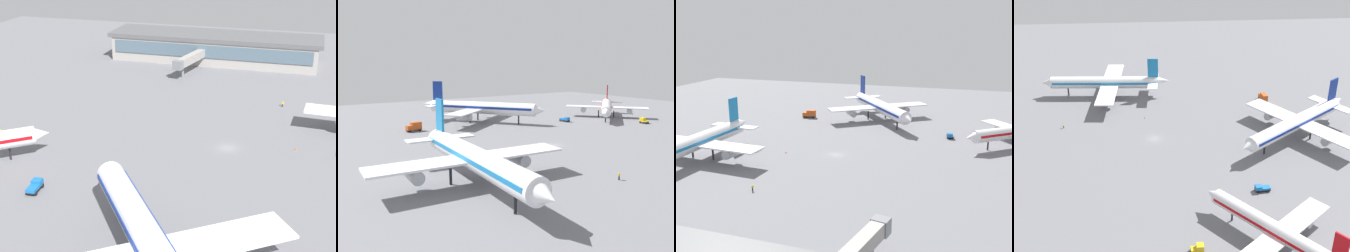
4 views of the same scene
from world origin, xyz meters
TOP-DOWN VIEW (x-y plane):
  - ground at (0.00, 0.00)m, footprint 288.00×288.00m
  - terminal_building at (18.99, -77.94)m, footprint 79.09×20.44m
  - airplane_distant at (2.60, 49.11)m, footprint 39.02×46.11m
  - pushback_tractor at (32.72, 30.58)m, footprint 2.56×4.56m
  - ground_crew_worker at (-10.20, -32.52)m, footprint 0.58×0.41m
  - jet_bridge at (23.94, -57.61)m, footprint 6.93×20.59m
  - safety_cone_near_gate at (-15.52, -3.30)m, footprint 0.44×0.44m

SIDE VIEW (x-z plane):
  - ground at x=0.00m, z-range 0.00..0.00m
  - safety_cone_near_gate at x=-15.52m, z-range 0.00..0.60m
  - ground_crew_worker at x=-10.20m, z-range 0.01..1.68m
  - pushback_tractor at x=32.72m, z-range 0.02..1.92m
  - jet_bridge at x=23.94m, z-range 1.77..8.51m
  - terminal_building at x=18.99m, z-range 0.10..10.46m
  - airplane_distant at x=2.60m, z-range -2.26..14.29m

